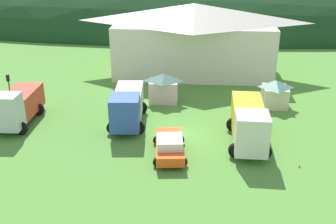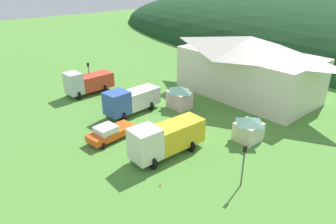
{
  "view_description": "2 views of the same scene",
  "coord_description": "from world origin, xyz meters",
  "px_view_note": "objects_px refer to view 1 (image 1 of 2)",
  "views": [
    {
      "loc": [
        1.32,
        -29.46,
        14.52
      ],
      "look_at": [
        -1.17,
        1.88,
        1.21
      ],
      "focal_mm": 43.14,
      "sensor_mm": 36.0,
      "label": 1
    },
    {
      "loc": [
        24.05,
        -17.05,
        15.61
      ],
      "look_at": [
        0.32,
        3.51,
        1.35
      ],
      "focal_mm": 32.95,
      "sensor_mm": 36.0,
      "label": 2
    }
  ],
  "objects_px": {
    "traffic_cone_near_pickup": "(169,136)",
    "play_shed_cream": "(275,93)",
    "heavy_rig_striped": "(249,122)",
    "box_truck_blue": "(127,105)",
    "depot_building": "(194,37)",
    "traffic_cone_mid_row": "(299,167)",
    "traffic_light_west": "(10,93)",
    "service_pickup_orange": "(170,145)",
    "tow_truck_silver": "(16,106)",
    "play_shed_pink": "(164,87)"
  },
  "relations": [
    {
      "from": "traffic_light_west",
      "to": "traffic_cone_mid_row",
      "type": "relative_size",
      "value": 8.94
    },
    {
      "from": "play_shed_cream",
      "to": "traffic_cone_near_pickup",
      "type": "height_order",
      "value": "play_shed_cream"
    },
    {
      "from": "depot_building",
      "to": "heavy_rig_striped",
      "type": "relative_size",
      "value": 2.56
    },
    {
      "from": "traffic_cone_near_pickup",
      "to": "play_shed_cream",
      "type": "bearing_deg",
      "value": 37.5
    },
    {
      "from": "traffic_light_west",
      "to": "traffic_cone_near_pickup",
      "type": "bearing_deg",
      "value": -8.58
    },
    {
      "from": "box_truck_blue",
      "to": "service_pickup_orange",
      "type": "xyz_separation_m",
      "value": [
        3.98,
        -5.3,
        -0.89
      ]
    },
    {
      "from": "traffic_light_west",
      "to": "tow_truck_silver",
      "type": "bearing_deg",
      "value": -47.16
    },
    {
      "from": "play_shed_pink",
      "to": "depot_building",
      "type": "bearing_deg",
      "value": 75.26
    },
    {
      "from": "tow_truck_silver",
      "to": "depot_building",
      "type": "bearing_deg",
      "value": 136.44
    },
    {
      "from": "play_shed_cream",
      "to": "traffic_light_west",
      "type": "xyz_separation_m",
      "value": [
        -23.33,
        -5.23,
        1.24
      ]
    },
    {
      "from": "traffic_light_west",
      "to": "heavy_rig_striped",
      "type": "bearing_deg",
      "value": -8.27
    },
    {
      "from": "tow_truck_silver",
      "to": "service_pickup_orange",
      "type": "xyz_separation_m",
      "value": [
        13.41,
        -4.51,
        -0.88
      ]
    },
    {
      "from": "depot_building",
      "to": "heavy_rig_striped",
      "type": "xyz_separation_m",
      "value": [
        4.62,
        -18.63,
        -2.35
      ]
    },
    {
      "from": "depot_building",
      "to": "box_truck_blue",
      "type": "xyz_separation_m",
      "value": [
        -5.25,
        -15.68,
        -2.44
      ]
    },
    {
      "from": "service_pickup_orange",
      "to": "traffic_cone_mid_row",
      "type": "relative_size",
      "value": 11.04
    },
    {
      "from": "tow_truck_silver",
      "to": "heavy_rig_striped",
      "type": "relative_size",
      "value": 0.88
    },
    {
      "from": "play_shed_cream",
      "to": "box_truck_blue",
      "type": "distance_m",
      "value": 14.2
    },
    {
      "from": "tow_truck_silver",
      "to": "traffic_light_west",
      "type": "height_order",
      "value": "traffic_light_west"
    },
    {
      "from": "depot_building",
      "to": "box_truck_blue",
      "type": "distance_m",
      "value": 16.72
    },
    {
      "from": "play_shed_pink",
      "to": "service_pickup_orange",
      "type": "xyz_separation_m",
      "value": [
        1.39,
        -10.88,
        -0.64
      ]
    },
    {
      "from": "depot_building",
      "to": "tow_truck_silver",
      "type": "distance_m",
      "value": 22.19
    },
    {
      "from": "box_truck_blue",
      "to": "heavy_rig_striped",
      "type": "distance_m",
      "value": 10.3
    },
    {
      "from": "play_shed_cream",
      "to": "service_pickup_orange",
      "type": "relative_size",
      "value": 0.51
    },
    {
      "from": "tow_truck_silver",
      "to": "heavy_rig_striped",
      "type": "height_order",
      "value": "tow_truck_silver"
    },
    {
      "from": "play_shed_cream",
      "to": "heavy_rig_striped",
      "type": "xyz_separation_m",
      "value": [
        -3.34,
        -8.14,
        0.49
      ]
    },
    {
      "from": "heavy_rig_striped",
      "to": "traffic_cone_near_pickup",
      "type": "bearing_deg",
      "value": -96.18
    },
    {
      "from": "box_truck_blue",
      "to": "traffic_cone_mid_row",
      "type": "relative_size",
      "value": 15.63
    },
    {
      "from": "traffic_light_west",
      "to": "traffic_cone_mid_row",
      "type": "height_order",
      "value": "traffic_light_west"
    },
    {
      "from": "tow_truck_silver",
      "to": "play_shed_cream",
      "type": "bearing_deg",
      "value": 102.94
    },
    {
      "from": "depot_building",
      "to": "traffic_cone_mid_row",
      "type": "distance_m",
      "value": 23.71
    },
    {
      "from": "play_shed_pink",
      "to": "traffic_cone_mid_row",
      "type": "relative_size",
      "value": 6.25
    },
    {
      "from": "traffic_cone_near_pickup",
      "to": "traffic_cone_mid_row",
      "type": "height_order",
      "value": "traffic_cone_near_pickup"
    },
    {
      "from": "tow_truck_silver",
      "to": "box_truck_blue",
      "type": "height_order",
      "value": "tow_truck_silver"
    },
    {
      "from": "play_shed_cream",
      "to": "heavy_rig_striped",
      "type": "height_order",
      "value": "heavy_rig_striped"
    },
    {
      "from": "traffic_cone_near_pickup",
      "to": "box_truck_blue",
      "type": "bearing_deg",
      "value": 150.07
    },
    {
      "from": "traffic_light_west",
      "to": "traffic_cone_near_pickup",
      "type": "height_order",
      "value": "traffic_light_west"
    },
    {
      "from": "play_shed_cream",
      "to": "traffic_cone_mid_row",
      "type": "distance_m",
      "value": 11.55
    },
    {
      "from": "box_truck_blue",
      "to": "traffic_light_west",
      "type": "bearing_deg",
      "value": -94.5
    },
    {
      "from": "play_shed_cream",
      "to": "tow_truck_silver",
      "type": "distance_m",
      "value": 23.42
    },
    {
      "from": "traffic_cone_mid_row",
      "to": "service_pickup_orange",
      "type": "bearing_deg",
      "value": 173.9
    },
    {
      "from": "play_shed_pink",
      "to": "traffic_cone_mid_row",
      "type": "height_order",
      "value": "play_shed_pink"
    },
    {
      "from": "play_shed_cream",
      "to": "tow_truck_silver",
      "type": "relative_size",
      "value": 0.39
    },
    {
      "from": "heavy_rig_striped",
      "to": "traffic_light_west",
      "type": "height_order",
      "value": "traffic_light_west"
    },
    {
      "from": "depot_building",
      "to": "play_shed_cream",
      "type": "bearing_deg",
      "value": -52.79
    },
    {
      "from": "box_truck_blue",
      "to": "depot_building",
      "type": "bearing_deg",
      "value": 156.78
    },
    {
      "from": "traffic_cone_mid_row",
      "to": "play_shed_cream",
      "type": "bearing_deg",
      "value": 89.71
    },
    {
      "from": "tow_truck_silver",
      "to": "traffic_cone_mid_row",
      "type": "height_order",
      "value": "tow_truck_silver"
    },
    {
      "from": "play_shed_cream",
      "to": "tow_truck_silver",
      "type": "xyz_separation_m",
      "value": [
        -22.64,
        -5.98,
        0.39
      ]
    },
    {
      "from": "depot_building",
      "to": "tow_truck_silver",
      "type": "bearing_deg",
      "value": -131.71
    },
    {
      "from": "depot_building",
      "to": "play_shed_pink",
      "type": "bearing_deg",
      "value": -104.74
    }
  ]
}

